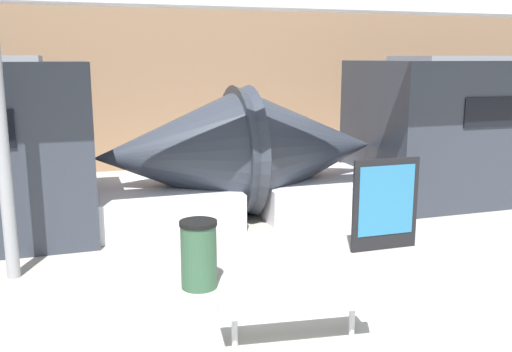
{
  "coord_description": "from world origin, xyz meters",
  "views": [
    {
      "loc": [
        -2.22,
        -4.6,
        3.16
      ],
      "look_at": [
        0.41,
        3.46,
        1.4
      ],
      "focal_mm": 40.0,
      "sensor_mm": 36.0,
      "label": 1
    }
  ],
  "objects_px": {
    "bench_near": "(297,302)",
    "trash_bin": "(199,254)",
    "poster_board": "(385,204)",
    "support_column_near": "(2,146)"
  },
  "relations": [
    {
      "from": "bench_near",
      "to": "support_column_near",
      "type": "distance_m",
      "value": 4.72
    },
    {
      "from": "bench_near",
      "to": "trash_bin",
      "type": "height_order",
      "value": "trash_bin"
    },
    {
      "from": "bench_near",
      "to": "trash_bin",
      "type": "relative_size",
      "value": 1.82
    },
    {
      "from": "trash_bin",
      "to": "bench_near",
      "type": "bearing_deg",
      "value": -70.83
    },
    {
      "from": "trash_bin",
      "to": "poster_board",
      "type": "height_order",
      "value": "poster_board"
    },
    {
      "from": "bench_near",
      "to": "trash_bin",
      "type": "distance_m",
      "value": 2.06
    },
    {
      "from": "bench_near",
      "to": "poster_board",
      "type": "xyz_separation_m",
      "value": [
        2.63,
        2.58,
        0.27
      ]
    },
    {
      "from": "bench_near",
      "to": "trash_bin",
      "type": "xyz_separation_m",
      "value": [
        -0.68,
        1.95,
        -0.03
      ]
    },
    {
      "from": "trash_bin",
      "to": "poster_board",
      "type": "relative_size",
      "value": 0.62
    },
    {
      "from": "bench_near",
      "to": "poster_board",
      "type": "distance_m",
      "value": 3.69
    }
  ]
}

